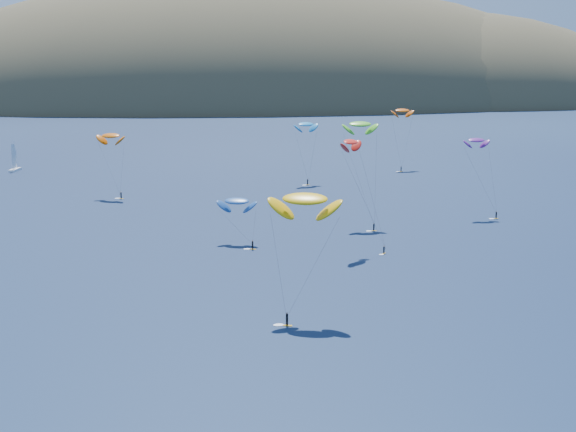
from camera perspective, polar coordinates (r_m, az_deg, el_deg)
The scene contains 10 objects.
island at distance 645.78m, azimuth -1.12°, elevation 7.27°, with size 730.00×300.00×210.00m.
sailboat at distance 295.11m, azimuth -18.85°, elevation 3.23°, with size 8.86×7.58×10.73m.
kitesurfer_1 at distance 235.96m, azimuth -12.49°, elevation 5.59°, with size 9.69×9.93×19.95m.
kitesurfer_2 at distance 127.43m, azimuth 1.21°, elevation 1.22°, with size 12.31×11.05×21.97m.
kitesurfer_3 at distance 195.64m, azimuth 5.15°, elevation 6.51°, with size 8.58×13.07×26.50m.
kitesurfer_4 at distance 254.11m, azimuth 1.28°, elevation 6.53°, with size 9.19×9.58×20.80m.
kitesurfer_6 at distance 210.28m, azimuth 13.26°, elevation 5.25°, with size 7.73×8.68×21.05m.
kitesurfer_9 at distance 169.43m, azimuth 4.49°, elevation 5.26°, with size 10.28×10.45×24.90m.
kitesurfer_10 at distance 176.78m, azimuth -3.66°, elevation 1.06°, with size 9.27×11.10×11.56m.
kitesurfer_11 at distance 287.98m, azimuth 8.14°, elevation 7.43°, with size 8.68×12.48×22.62m.
Camera 1 is at (-36.28, -76.75, 42.67)m, focal length 50.00 mm.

